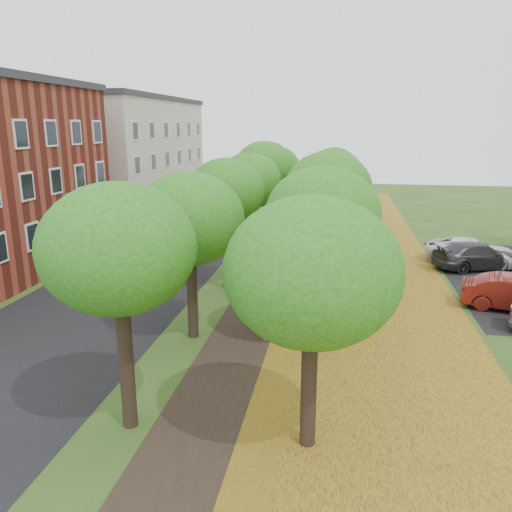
% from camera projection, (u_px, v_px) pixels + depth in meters
% --- Properties ---
extents(ground, '(120.00, 120.00, 0.00)m').
position_uv_depth(ground, '(209.00, 433.00, 13.24)').
color(ground, '#2D4C19').
rests_on(ground, ground).
extents(street_asphalt, '(8.00, 70.00, 0.01)m').
position_uv_depth(street_asphalt, '(150.00, 267.00, 28.75)').
color(street_asphalt, black).
rests_on(street_asphalt, ground).
extents(footpath, '(3.20, 70.00, 0.01)m').
position_uv_depth(footpath, '(279.00, 273.00, 27.54)').
color(footpath, black).
rests_on(footpath, ground).
extents(leaf_verge, '(7.50, 70.00, 0.01)m').
position_uv_depth(leaf_verge, '(371.00, 277.00, 26.73)').
color(leaf_verge, gold).
rests_on(leaf_verge, ground).
extents(tree_row_west, '(3.87, 33.87, 6.35)m').
position_uv_depth(tree_row_west, '(239.00, 188.00, 26.70)').
color(tree_row_west, black).
rests_on(tree_row_west, ground).
extents(tree_row_east, '(3.87, 33.87, 6.35)m').
position_uv_depth(tree_row_east, '(329.00, 189.00, 25.93)').
color(tree_row_east, black).
rests_on(tree_row_east, ground).
extents(building_cream, '(10.30, 20.30, 10.40)m').
position_uv_depth(building_cream, '(121.00, 155.00, 46.12)').
color(building_cream, beige).
rests_on(building_cream, ground).
extents(bench, '(1.19, 1.95, 0.89)m').
position_uv_depth(bench, '(264.00, 320.00, 19.69)').
color(bench, '#2A342C').
rests_on(bench, ground).
extents(car_grey, '(5.55, 3.75, 1.49)m').
position_uv_depth(car_grey, '(478.00, 256.00, 28.22)').
color(car_grey, '#35353A').
rests_on(car_grey, ground).
extents(car_white, '(5.71, 3.88, 1.45)m').
position_uv_depth(car_white, '(473.00, 251.00, 29.27)').
color(car_white, white).
rests_on(car_white, ground).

